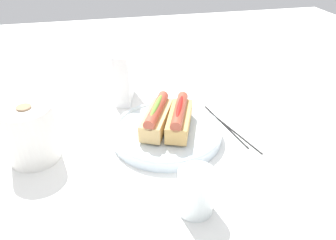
% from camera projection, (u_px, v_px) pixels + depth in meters
% --- Properties ---
extents(ground_plane, '(2.40, 2.40, 0.00)m').
position_uv_depth(ground_plane, '(168.00, 142.00, 0.81)').
color(ground_plane, white).
extents(serving_bowl, '(0.27, 0.27, 0.03)m').
position_uv_depth(serving_bowl, '(168.00, 132.00, 0.81)').
color(serving_bowl, silver).
rests_on(serving_bowl, ground_plane).
extents(hotdog_front, '(0.16, 0.10, 0.06)m').
position_uv_depth(hotdog_front, '(179.00, 118.00, 0.79)').
color(hotdog_front, tan).
rests_on(hotdog_front, serving_bowl).
extents(hotdog_back, '(0.16, 0.11, 0.06)m').
position_uv_depth(hotdog_back, '(157.00, 117.00, 0.79)').
color(hotdog_back, '#DBB270').
rests_on(hotdog_back, serving_bowl).
extents(water_glass, '(0.07, 0.07, 0.09)m').
position_uv_depth(water_glass, '(197.00, 192.00, 0.60)').
color(water_glass, white).
rests_on(water_glass, ground_plane).
extents(paper_towel_roll, '(0.11, 0.11, 0.13)m').
position_uv_depth(paper_towel_roll, '(31.00, 134.00, 0.72)').
color(paper_towel_roll, white).
rests_on(paper_towel_roll, ground_plane).
extents(napkin_box, '(0.12, 0.07, 0.15)m').
position_uv_depth(napkin_box, '(124.00, 76.00, 0.96)').
color(napkin_box, white).
rests_on(napkin_box, ground_plane).
extents(chopstick_near, '(0.22, 0.04, 0.01)m').
position_uv_depth(chopstick_near, '(225.00, 125.00, 0.87)').
color(chopstick_near, black).
rests_on(chopstick_near, ground_plane).
extents(chopstick_far, '(0.21, 0.06, 0.01)m').
position_uv_depth(chopstick_far, '(234.00, 130.00, 0.84)').
color(chopstick_far, black).
rests_on(chopstick_far, ground_plane).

